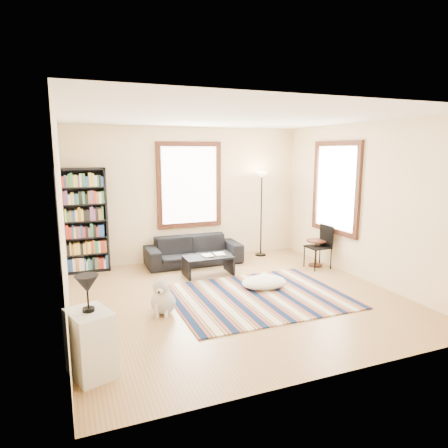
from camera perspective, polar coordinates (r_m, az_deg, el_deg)
name	(u,v)px	position (r m, az deg, el deg)	size (l,w,h in m)	color
floor	(235,299)	(6.56, 1.65, -10.68)	(5.00, 5.00, 0.10)	#A97B4D
ceiling	(236,114)	(6.15, 1.79, 15.46)	(5.00, 5.00, 0.10)	white
wall_back	(188,194)	(8.57, -5.10, 4.27)	(5.00, 0.10, 2.80)	beige
wall_front	(341,246)	(4.02, 16.35, -3.06)	(5.00, 0.10, 2.80)	beige
wall_left	(58,221)	(5.69, -22.57, 0.42)	(0.10, 5.00, 2.80)	beige
wall_right	(367,203)	(7.56, 19.76, 2.89)	(0.10, 5.00, 2.80)	beige
window_back	(189,185)	(8.47, -4.96, 5.56)	(1.20, 0.06, 1.60)	white
window_right	(336,188)	(8.11, 15.68, 5.00)	(0.06, 1.20, 1.60)	white
rug	(258,296)	(6.53, 4.87, -10.23)	(2.72, 2.18, 0.02)	#0B1C3A
sofa	(194,250)	(8.28, -4.36, -3.78)	(1.96, 0.76, 0.57)	black
bookshelf	(83,221)	(8.05, -19.50, 0.44)	(0.90, 0.30, 2.00)	black
coffee_table	(208,265)	(7.57, -2.28, -5.93)	(0.90, 0.50, 0.36)	black
book_a	(203,256)	(7.49, -3.01, -4.60)	(0.25, 0.18, 0.02)	beige
book_b	(215,254)	(7.62, -1.35, -4.35)	(0.19, 0.26, 0.02)	beige
floor_cushion	(264,282)	(6.92, 5.74, -8.27)	(0.79, 0.59, 0.20)	beige
floor_lamp	(261,214)	(8.83, 5.33, 1.37)	(0.30, 0.30, 1.86)	black
side_table	(316,253)	(8.32, 12.99, -4.06)	(0.40, 0.40, 0.54)	#401E10
folding_chair	(318,247)	(8.15, 13.27, -3.22)	(0.42, 0.40, 0.86)	black
white_cabinet	(91,343)	(4.51, -18.50, -15.87)	(0.38, 0.50, 0.70)	silver
table_lamp	(88,294)	(4.31, -18.92, -9.39)	(0.24, 0.24, 0.38)	black
dog	(163,295)	(5.87, -8.71, -9.94)	(0.40, 0.56, 0.56)	silver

